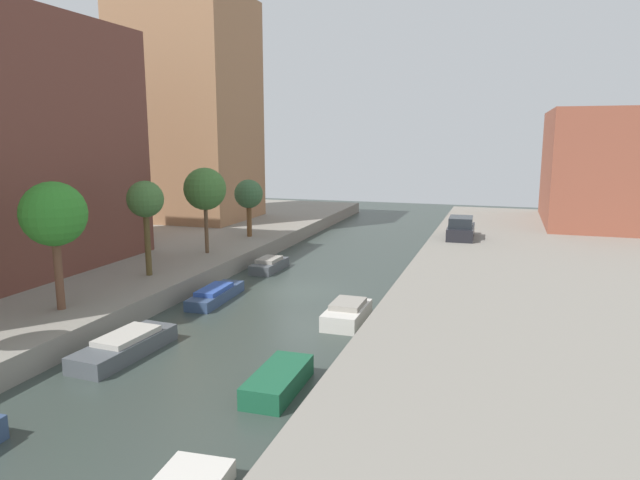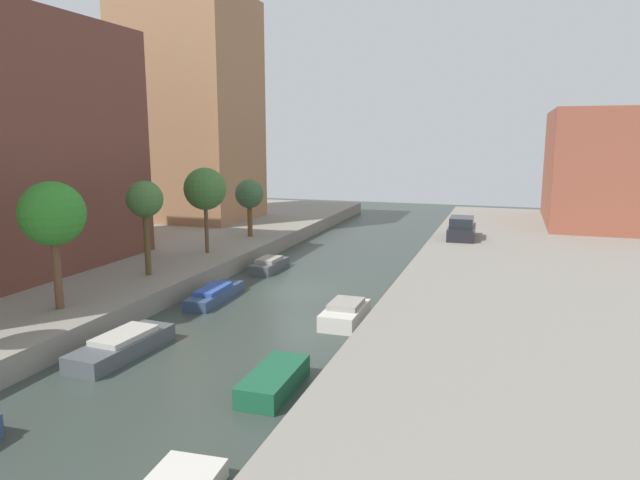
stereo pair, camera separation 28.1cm
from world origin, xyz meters
TOP-DOWN VIEW (x-y plane):
  - ground_plane at (0.00, 0.00)m, footprint 84.00×84.00m
  - quay_left at (-15.00, 0.00)m, footprint 20.00×64.00m
  - quay_right at (15.00, 0.00)m, footprint 20.00×64.00m
  - apartment_tower_far at (-16.00, 16.27)m, footprint 10.00×8.83m
  - low_block_right at (18.00, 23.79)m, footprint 10.00×13.66m
  - street_tree_1 at (-7.33, -9.01)m, footprint 2.62×2.62m
  - street_tree_2 at (-7.33, -2.84)m, footprint 1.85×1.85m
  - street_tree_3 at (-7.33, 3.19)m, footprint 2.56×2.56m
  - street_tree_4 at (-7.33, 9.32)m, footprint 2.03×2.03m
  - parked_car at (7.08, 13.27)m, footprint 1.90×4.23m
  - moored_boat_left_1 at (-3.24, -10.40)m, footprint 1.78×4.54m
  - moored_boat_left_2 at (-3.50, -2.93)m, footprint 1.39×4.36m
  - moored_boat_left_3 at (-3.51, 3.90)m, footprint 1.36×3.22m
  - moored_boat_right_1 at (3.31, -11.42)m, footprint 1.39×3.29m
  - moored_boat_right_2 at (3.60, -4.14)m, footprint 1.53×3.26m

SIDE VIEW (x-z plane):
  - ground_plane at x=0.00m, z-range 0.00..0.00m
  - moored_boat_left_2 at x=-3.50m, z-range -0.05..0.68m
  - moored_boat_right_1 at x=3.31m, z-range 0.00..0.69m
  - moored_boat_left_3 at x=-3.51m, z-range -0.05..0.74m
  - moored_boat_left_1 at x=-3.24m, z-range -0.05..0.78m
  - moored_boat_right_2 at x=3.60m, z-range -0.05..0.88m
  - quay_left at x=-15.00m, z-range 0.00..1.00m
  - quay_right at x=15.00m, z-range 0.00..1.00m
  - parked_car at x=7.08m, z-range 0.87..2.40m
  - street_tree_4 at x=-7.33m, z-range 1.95..6.01m
  - street_tree_2 at x=-7.33m, z-range 2.40..7.26m
  - street_tree_3 at x=-7.33m, z-range 2.30..7.50m
  - street_tree_1 at x=-7.33m, z-range 2.29..7.57m
  - low_block_right at x=18.00m, z-range 1.00..10.12m
  - apartment_tower_far at x=-16.00m, z-range 1.00..19.40m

